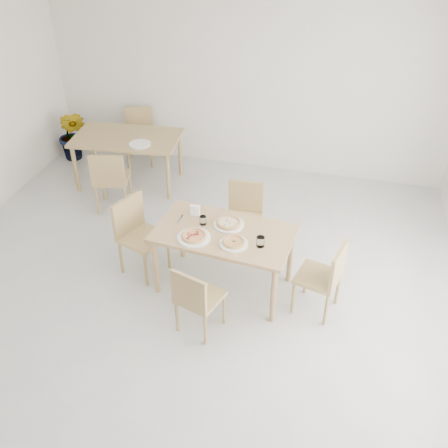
% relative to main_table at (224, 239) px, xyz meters
% --- Properties ---
extents(main_table, '(1.53, 0.96, 0.75)m').
position_rel_main_table_xyz_m(main_table, '(0.00, 0.00, 0.00)').
color(main_table, '#A48254').
rests_on(main_table, ground).
extents(chair_south, '(0.50, 0.50, 0.81)m').
position_rel_main_table_xyz_m(chair_south, '(-0.09, -0.75, -0.20)').
color(chair_south, tan).
rests_on(chair_south, ground).
extents(chair_north, '(0.44, 0.44, 0.86)m').
position_rel_main_table_xyz_m(chair_north, '(0.04, 0.80, -0.16)').
color(chair_north, tan).
rests_on(chair_north, ground).
extents(chair_west, '(0.59, 0.59, 0.92)m').
position_rel_main_table_xyz_m(chair_west, '(-1.04, 0.07, -0.13)').
color(chair_west, tan).
rests_on(chair_west, ground).
extents(chair_east, '(0.51, 0.51, 0.86)m').
position_rel_main_table_xyz_m(chair_east, '(1.11, -0.12, -0.17)').
color(chair_east, tan).
rests_on(chair_east, ground).
extents(plate_margherita, '(0.29, 0.29, 0.02)m').
position_rel_main_table_xyz_m(plate_margherita, '(0.15, -0.18, 0.09)').
color(plate_margherita, white).
rests_on(plate_margherita, main_table).
extents(plate_mushroom, '(0.33, 0.33, 0.02)m').
position_rel_main_table_xyz_m(plate_mushroom, '(0.02, 0.14, 0.09)').
color(plate_mushroom, white).
rests_on(plate_mushroom, main_table).
extents(plate_pepperoni, '(0.35, 0.35, 0.02)m').
position_rel_main_table_xyz_m(plate_pepperoni, '(-0.27, -0.19, 0.09)').
color(plate_pepperoni, white).
rests_on(plate_pepperoni, main_table).
extents(pizza_margherita, '(0.26, 0.26, 0.03)m').
position_rel_main_table_xyz_m(pizza_margherita, '(0.15, -0.18, 0.12)').
color(pizza_margherita, '#E6AD6C').
rests_on(pizza_margherita, plate_margherita).
extents(pizza_mushroom, '(0.34, 0.34, 0.03)m').
position_rel_main_table_xyz_m(pizza_mushroom, '(0.02, 0.14, 0.12)').
color(pizza_mushroom, '#E6AD6C').
rests_on(pizza_mushroom, plate_mushroom).
extents(pizza_pepperoni, '(0.29, 0.29, 0.03)m').
position_rel_main_table_xyz_m(pizza_pepperoni, '(-0.27, -0.19, 0.12)').
color(pizza_pepperoni, '#E6AD6C').
rests_on(pizza_pepperoni, plate_pepperoni).
extents(tumbler_a, '(0.08, 0.08, 0.11)m').
position_rel_main_table_xyz_m(tumbler_a, '(0.42, -0.14, 0.14)').
color(tumbler_a, white).
rests_on(tumbler_a, main_table).
extents(tumbler_b, '(0.07, 0.07, 0.10)m').
position_rel_main_table_xyz_m(tumbler_b, '(-0.26, 0.09, 0.13)').
color(tumbler_b, white).
rests_on(tumbler_b, main_table).
extents(napkin_holder, '(0.12, 0.06, 0.13)m').
position_rel_main_table_xyz_m(napkin_holder, '(-0.39, 0.22, 0.15)').
color(napkin_holder, silver).
rests_on(napkin_holder, main_table).
extents(fork_a, '(0.03, 0.18, 0.01)m').
position_rel_main_table_xyz_m(fork_a, '(-0.52, 0.11, 0.09)').
color(fork_a, silver).
rests_on(fork_a, main_table).
extents(fork_b, '(0.03, 0.19, 0.01)m').
position_rel_main_table_xyz_m(fork_b, '(-0.53, 0.12, 0.09)').
color(fork_b, silver).
rests_on(fork_b, main_table).
extents(second_table, '(1.58, 1.00, 0.75)m').
position_rel_main_table_xyz_m(second_table, '(-1.95, 1.91, 0.00)').
color(second_table, tan).
rests_on(second_table, ground).
extents(chair_back_s, '(0.54, 0.54, 0.90)m').
position_rel_main_table_xyz_m(chair_back_s, '(-1.87, 1.14, -0.14)').
color(chair_back_s, tan).
rests_on(chair_back_s, ground).
extents(chair_back_n, '(0.53, 0.53, 0.86)m').
position_rel_main_table_xyz_m(chair_back_n, '(-2.07, 2.64, -0.17)').
color(chair_back_n, tan).
rests_on(chair_back_n, ground).
extents(plate_empty, '(0.30, 0.30, 0.02)m').
position_rel_main_table_xyz_m(plate_empty, '(-1.66, 1.72, 0.09)').
color(plate_empty, white).
rests_on(plate_empty, second_table).
extents(potted_plant, '(0.47, 0.39, 0.84)m').
position_rel_main_table_xyz_m(potted_plant, '(-3.11, 2.39, -0.24)').
color(potted_plant, '#28671F').
rests_on(potted_plant, ground).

